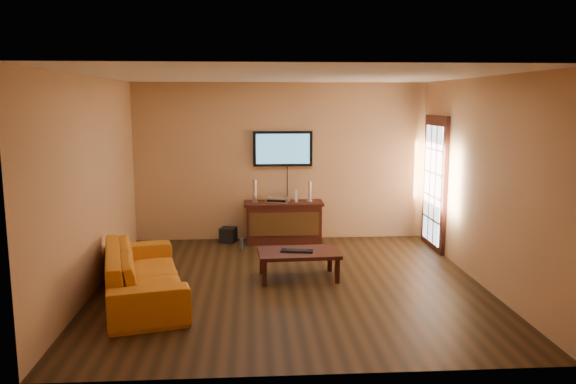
{
  "coord_description": "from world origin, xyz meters",
  "views": [
    {
      "loc": [
        -0.5,
        -7.1,
        2.39
      ],
      "look_at": [
        0.02,
        0.8,
        1.1
      ],
      "focal_mm": 35.0,
      "sensor_mm": 36.0,
      "label": 1
    }
  ],
  "objects": [
    {
      "name": "ground_plane",
      "position": [
        0.0,
        0.0,
        0.0
      ],
      "size": [
        5.0,
        5.0,
        0.0
      ],
      "primitive_type": "plane",
      "color": "black",
      "rests_on": "ground"
    },
    {
      "name": "speaker_right",
      "position": [
        0.48,
        2.27,
        0.85
      ],
      "size": [
        0.09,
        0.09,
        0.34
      ],
      "color": "silver",
      "rests_on": "media_console"
    },
    {
      "name": "room_walls",
      "position": [
        0.0,
        0.62,
        1.69
      ],
      "size": [
        5.0,
        5.0,
        5.0
      ],
      "color": "tan",
      "rests_on": "ground"
    },
    {
      "name": "subwoofer",
      "position": [
        -0.91,
        2.29,
        0.13
      ],
      "size": [
        0.31,
        0.31,
        0.25
      ],
      "primitive_type": "cube",
      "rotation": [
        0.0,
        0.0,
        -0.3
      ],
      "color": "black",
      "rests_on": "ground"
    },
    {
      "name": "french_door",
      "position": [
        2.46,
        1.7,
        1.05
      ],
      "size": [
        0.07,
        1.02,
        2.22
      ],
      "color": "black",
      "rests_on": "ground"
    },
    {
      "name": "av_receiver",
      "position": [
        -0.06,
        2.24,
        0.74
      ],
      "size": [
        0.43,
        0.36,
        0.08
      ],
      "primitive_type": "cube",
      "rotation": [
        0.0,
        0.0,
        -0.3
      ],
      "color": "silver",
      "rests_on": "media_console"
    },
    {
      "name": "bottle",
      "position": [
        -0.68,
        1.8,
        0.09
      ],
      "size": [
        0.07,
        0.07,
        0.19
      ],
      "color": "white",
      "rests_on": "ground"
    },
    {
      "name": "game_console",
      "position": [
        0.26,
        2.28,
        0.79
      ],
      "size": [
        0.06,
        0.15,
        0.19
      ],
      "primitive_type": "cube",
      "rotation": [
        0.0,
        0.0,
        -0.18
      ],
      "color": "white",
      "rests_on": "media_console"
    },
    {
      "name": "speaker_left",
      "position": [
        -0.45,
        2.28,
        0.87
      ],
      "size": [
        0.11,
        0.11,
        0.39
      ],
      "color": "silver",
      "rests_on": "media_console"
    },
    {
      "name": "television",
      "position": [
        0.04,
        2.45,
        1.58
      ],
      "size": [
        1.01,
        0.08,
        0.6
      ],
      "color": "black",
      "rests_on": "ground"
    },
    {
      "name": "keyboard",
      "position": [
        0.1,
        0.21,
        0.39
      ],
      "size": [
        0.46,
        0.24,
        0.03
      ],
      "color": "black",
      "rests_on": "coffee_table"
    },
    {
      "name": "sofa",
      "position": [
        -1.82,
        -0.43,
        0.43
      ],
      "size": [
        1.15,
        2.29,
        0.86
      ],
      "primitive_type": "imported",
      "rotation": [
        0.0,
        0.0,
        1.81
      ],
      "color": "orange",
      "rests_on": "ground"
    },
    {
      "name": "media_console",
      "position": [
        0.04,
        2.24,
        0.35
      ],
      "size": [
        1.34,
        0.51,
        0.69
      ],
      "color": "black",
      "rests_on": "ground"
    },
    {
      "name": "coffee_table",
      "position": [
        0.12,
        0.23,
        0.33
      ],
      "size": [
        1.12,
        0.71,
        0.38
      ],
      "color": "black",
      "rests_on": "ground"
    }
  ]
}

